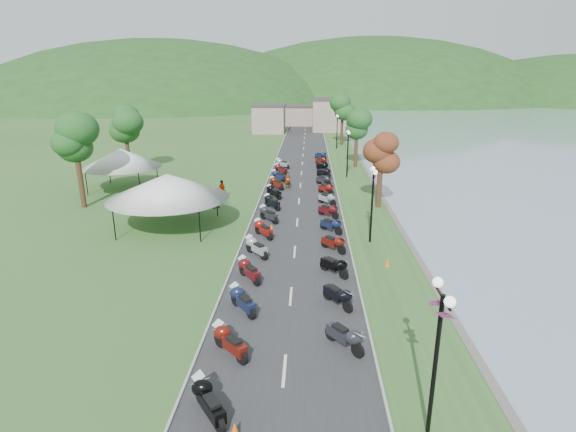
{
  "coord_description": "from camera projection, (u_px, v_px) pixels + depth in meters",
  "views": [
    {
      "loc": [
        0.81,
        -10.48,
        10.74
      ],
      "look_at": [
        -0.59,
        19.46,
        1.3
      ],
      "focal_mm": 28.0,
      "sensor_mm": 36.0,
      "label": 1
    }
  ],
  "objects": [
    {
      "name": "tree_lakeside",
      "position": [
        380.0,
        166.0,
        37.09
      ],
      "size": [
        2.53,
        2.53,
        7.02
      ],
      "primitive_type": null,
      "color": "#286426",
      "rests_on": "ground"
    },
    {
      "name": "road",
      "position": [
        301.0,
        173.0,
        51.36
      ],
      "size": [
        7.0,
        120.0,
        0.02
      ],
      "primitive_type": "cube",
      "color": "#313134",
      "rests_on": "ground"
    },
    {
      "name": "hills_backdrop",
      "position": [
        308.0,
        100.0,
        203.8
      ],
      "size": [
        360.0,
        120.0,
        76.0
      ],
      "primitive_type": null,
      "color": "#285621",
      "rests_on": "ground"
    },
    {
      "name": "moto_row_right",
      "position": [
        326.0,
        199.0,
        38.7
      ],
      "size": [
        2.6,
        45.21,
        1.1
      ],
      "primitive_type": null,
      "color": "#331411",
      "rests_on": "ground"
    },
    {
      "name": "moto_row_left",
      "position": [
        263.0,
        230.0,
        30.93
      ],
      "size": [
        2.6,
        50.48,
        1.1
      ],
      "primitive_type": null,
      "color": "#331411",
      "rests_on": "ground"
    },
    {
      "name": "vendor_tent_main",
      "position": [
        169.0,
        201.0,
        32.57
      ],
      "size": [
        5.82,
        5.82,
        4.0
      ],
      "primitive_type": null,
      "color": "silver",
      "rests_on": "ground"
    },
    {
      "name": "pedestrian_a",
      "position": [
        188.0,
        207.0,
        38.26
      ],
      "size": [
        0.7,
        0.8,
        1.84
      ],
      "primitive_type": "imported",
      "rotation": [
        0.0,
        0.0,
        1.21
      ],
      "color": "slate",
      "rests_on": "ground"
    },
    {
      "name": "streetlamp_near",
      "position": [
        435.0,
        364.0,
        13.39
      ],
      "size": [
        1.4,
        1.4,
        5.0
      ],
      "primitive_type": null,
      "color": "black",
      "rests_on": "ground"
    },
    {
      "name": "pedestrian_b",
      "position": [
        195.0,
        204.0,
        39.05
      ],
      "size": [
        0.94,
        0.67,
        1.76
      ],
      "primitive_type": "imported",
      "rotation": [
        0.0,
        0.0,
        2.89
      ],
      "color": "slate",
      "rests_on": "ground"
    },
    {
      "name": "vendor_tent_side",
      "position": [
        123.0,
        169.0,
        43.55
      ],
      "size": [
        4.99,
        4.99,
        4.0
      ],
      "primitive_type": null,
      "color": "silver",
      "rests_on": "ground"
    },
    {
      "name": "pedestrian_c",
      "position": [
        159.0,
        204.0,
        39.04
      ],
      "size": [
        1.13,
        1.16,
        1.78
      ],
      "primitive_type": "imported",
      "rotation": [
        0.0,
        0.0,
        5.46
      ],
      "color": "slate",
      "rests_on": "ground"
    },
    {
      "name": "traffic_cone_near",
      "position": [
        235.0,
        430.0,
        13.84
      ],
      "size": [
        0.36,
        0.36,
        0.56
      ],
      "primitive_type": "cone",
      "color": "#F2590C",
      "rests_on": "ground"
    },
    {
      "name": "far_building",
      "position": [
        296.0,
        116.0,
        93.57
      ],
      "size": [
        18.0,
        16.0,
        5.0
      ],
      "primitive_type": "cube",
      "color": "gray",
      "rests_on": "ground"
    },
    {
      "name": "tree_park_left",
      "position": [
        77.0,
        155.0,
        36.83
      ],
      "size": [
        3.22,
        3.22,
        8.93
      ],
      "primitive_type": null,
      "color": "#286426",
      "rests_on": "ground"
    }
  ]
}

